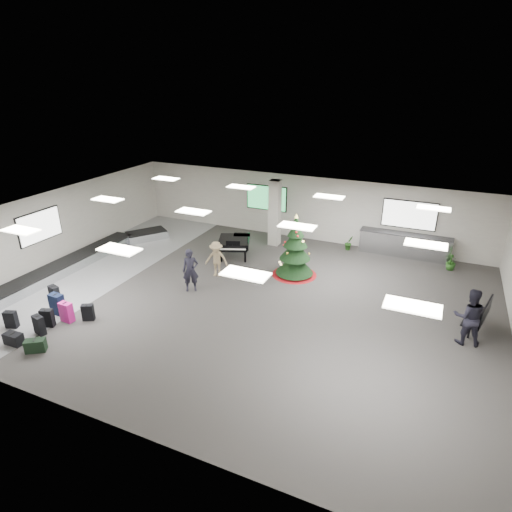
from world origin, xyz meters
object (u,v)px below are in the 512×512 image
at_px(service_counter, 404,245).
at_px(traveler_bench, 469,317).
at_px(traveler_a, 191,270).
at_px(grand_piano, 234,242).
at_px(potted_plant_left, 349,243).
at_px(christmas_tree, 295,254).
at_px(bench, 480,314).
at_px(baggage_carousel, 83,260).
at_px(traveler_b, 216,259).
at_px(pink_suitcase, 66,312).
at_px(potted_plant_right, 451,262).

bearing_deg(service_counter, traveler_bench, -68.40).
bearing_deg(traveler_a, grand_piano, 56.82).
bearing_deg(grand_piano, service_counter, 3.07).
bearing_deg(grand_piano, potted_plant_left, 11.25).
xyz_separation_m(christmas_tree, bench, (6.89, -1.53, -0.33)).
bearing_deg(baggage_carousel, grand_piano, 30.81).
height_order(baggage_carousel, grand_piano, grand_piano).
bearing_deg(bench, baggage_carousel, -161.86).
relative_size(baggage_carousel, traveler_b, 6.45).
distance_m(christmas_tree, traveler_a, 4.34).
height_order(christmas_tree, traveler_b, christmas_tree).
relative_size(traveler_a, traveler_bench, 0.91).
xyz_separation_m(baggage_carousel, traveler_b, (5.99, 1.38, 0.54)).
xyz_separation_m(baggage_carousel, christmas_tree, (8.90, 2.78, 0.70)).
height_order(grand_piano, potted_plant_left, grand_piano).
xyz_separation_m(pink_suitcase, traveler_a, (2.65, 3.66, 0.50)).
xyz_separation_m(service_counter, traveler_bench, (2.55, -6.44, 0.39)).
xyz_separation_m(traveler_a, traveler_bench, (9.67, 0.46, 0.09)).
relative_size(traveler_b, traveler_bench, 0.81).
relative_size(pink_suitcase, traveler_a, 0.42).
relative_size(grand_piano, traveler_a, 1.25).
xyz_separation_m(traveler_bench, potted_plant_left, (-5.03, 6.15, -0.58)).
xyz_separation_m(service_counter, potted_plant_right, (2.02, -0.76, -0.18)).
relative_size(baggage_carousel, grand_piano, 4.57).
distance_m(bench, potted_plant_right, 4.81).
bearing_deg(traveler_a, potted_plant_left, 22.46).
distance_m(christmas_tree, potted_plant_left, 3.98).
bearing_deg(service_counter, traveler_b, -141.99).
xyz_separation_m(baggage_carousel, potted_plant_left, (10.36, 6.44, 0.14)).
bearing_deg(traveler_bench, service_counter, -78.14).
bearing_deg(traveler_a, bench, -24.41).
xyz_separation_m(service_counter, bench, (2.95, -5.48, 0.04)).
xyz_separation_m(traveler_b, potted_plant_right, (8.87, 4.59, -0.38)).
distance_m(service_counter, christmas_tree, 5.59).
height_order(christmas_tree, traveler_bench, christmas_tree).
distance_m(pink_suitcase, potted_plant_right, 15.34).
distance_m(pink_suitcase, traveler_b, 5.99).
bearing_deg(traveler_bench, potted_plant_left, -60.48).
bearing_deg(pink_suitcase, service_counter, 50.19).
bearing_deg(grand_piano, traveler_a, -112.62).
height_order(service_counter, traveler_a, traveler_a).
relative_size(pink_suitcase, potted_plant_right, 0.97).
relative_size(pink_suitcase, traveler_b, 0.48).
bearing_deg(grand_piano, christmas_tree, -33.71).
xyz_separation_m(baggage_carousel, service_counter, (12.84, 6.73, 0.33)).
relative_size(traveler_bench, potted_plant_left, 2.62).
bearing_deg(baggage_carousel, bench, 4.53).
xyz_separation_m(traveler_b, traveler_bench, (9.40, -1.09, 0.18)).
bearing_deg(christmas_tree, baggage_carousel, -162.65).
distance_m(service_counter, traveler_b, 8.70).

